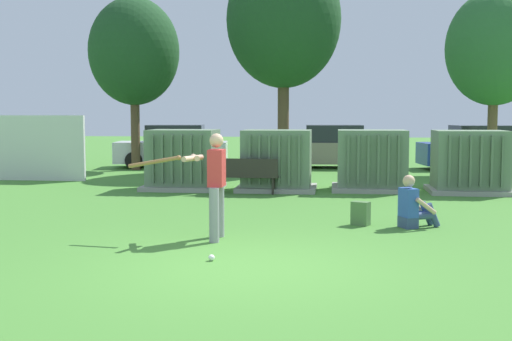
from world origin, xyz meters
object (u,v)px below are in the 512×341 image
park_bench (243,173)px  batter (213,180)px  transformer_west (183,160)px  parked_car_leftmost (173,148)px  backpack (361,214)px  parked_car_right_of_center (479,149)px  transformer_east (470,162)px  parked_car_left_of_center (331,148)px  sports_ball (212,258)px  transformer_mid_east (372,161)px  transformer_mid_west (277,161)px  seated_spectator (413,207)px

park_bench → batter: size_ratio=1.04×
transformer_west → parked_car_leftmost: (-2.06, 6.99, -0.04)m
transformer_west → backpack: bearing=-48.8°
parked_car_leftmost → parked_car_right_of_center: (11.43, 0.43, 0.00)m
transformer_east → parked_car_left_of_center: size_ratio=0.49×
sports_ball → parked_car_left_of_center: bearing=84.5°
transformer_mid_east → park_bench: 3.52m
park_bench → sports_ball: 7.63m
park_bench → parked_car_right_of_center: (7.60, 8.28, 0.22)m
transformer_mid_east → parked_car_leftmost: size_ratio=0.48×
transformer_mid_east → transformer_mid_west: bearing=-173.2°
transformer_mid_east → seated_spectator: (0.44, -5.69, -0.41)m
parked_car_leftmost → parked_car_left_of_center: same height
parked_car_left_of_center → parked_car_right_of_center: (5.43, -0.16, 0.00)m
sports_ball → parked_car_leftmost: size_ratio=0.02×
backpack → transformer_mid_west: bearing=111.1°
transformer_east → batter: batter is taller
backpack → parked_car_right_of_center: (4.79, 12.65, 0.54)m
transformer_east → parked_car_left_of_center: (-3.63, 7.46, -0.04)m
transformer_mid_east → backpack: 5.61m
backpack → transformer_mid_east: bearing=85.0°
transformer_east → sports_ball: size_ratio=23.33×
transformer_west → batter: batter is taller
transformer_mid_east → batter: size_ratio=1.21×
sports_ball → parked_car_right_of_center: 17.35m
transformer_mid_west → transformer_west: bearing=-179.4°
batter → parked_car_right_of_center: bearing=63.2°
sports_ball → parked_car_right_of_center: parked_car_right_of_center is taller
parked_car_right_of_center → transformer_mid_east: bearing=-121.2°
transformer_west → parked_car_right_of_center: 11.95m
transformer_east → parked_car_right_of_center: bearing=76.2°
transformer_west → parked_car_leftmost: size_ratio=0.48×
transformer_mid_west → parked_car_left_of_center: (1.39, 7.55, -0.04)m
transformer_west → transformer_east: same height
transformer_mid_east → transformer_east: bearing=-4.8°
transformer_east → seated_spectator: (-2.06, -5.48, -0.41)m
backpack → parked_car_left_of_center: size_ratio=0.10×
transformer_mid_east → parked_car_left_of_center: (-1.13, 7.25, -0.04)m
batter → backpack: size_ratio=3.95×
batter → sports_ball: size_ratio=19.33×
transformer_mid_west → batter: batter is taller
transformer_east → sports_ball: (-5.18, -8.57, -0.74)m
transformer_west → sports_ball: bearing=-74.2°
park_bench → seated_spectator: 5.85m
transformer_mid_west → park_bench: 1.21m
transformer_west → seated_spectator: transformer_west is taller
transformer_east → backpack: transformer_east is taller
transformer_west → transformer_east: bearing=0.9°
batter → parked_car_leftmost: size_ratio=0.40×
parked_car_right_of_center → park_bench: bearing=-132.5°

